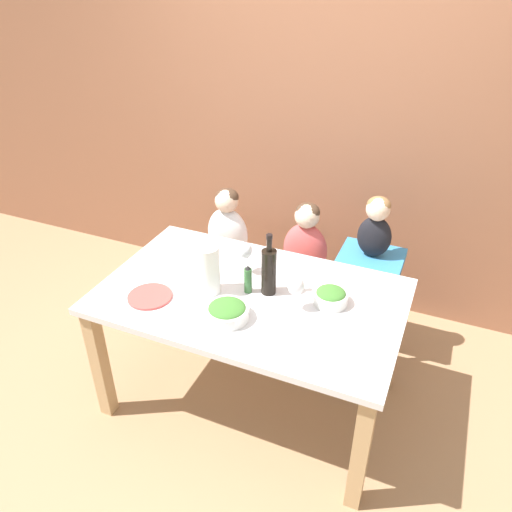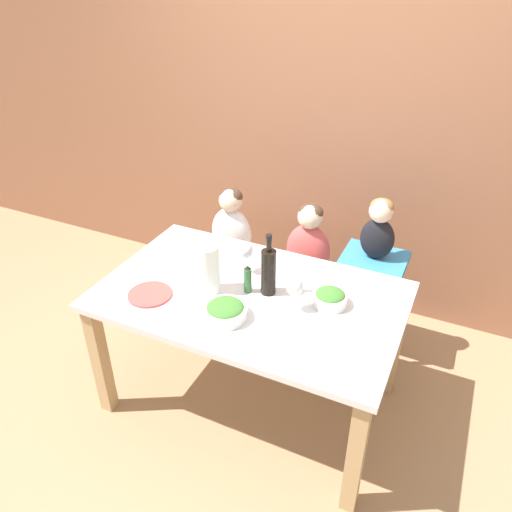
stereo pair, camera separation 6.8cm
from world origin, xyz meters
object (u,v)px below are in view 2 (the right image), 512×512
(chair_far_center, at_px, (306,284))
(salad_bowl_large, at_px, (225,311))
(chair_far_left, at_px, (233,265))
(person_child_left, at_px, (231,224))
(wine_glass_near, at_px, (295,287))
(wine_glass_far, at_px, (246,251))
(person_baby_right, at_px, (379,226))
(salad_bowl_small, at_px, (330,298))
(person_child_center, at_px, (309,242))
(chair_right_highchair, at_px, (371,279))
(wine_bottle, at_px, (268,271))
(dinner_plate_back_left, at_px, (197,254))
(dinner_plate_front_left, at_px, (150,294))
(paper_towel_roll, at_px, (208,269))

(chair_far_center, height_order, salad_bowl_large, salad_bowl_large)
(chair_far_left, distance_m, chair_far_center, 0.52)
(chair_far_left, distance_m, person_child_left, 0.31)
(chair_far_left, xyz_separation_m, wine_glass_near, (0.70, -0.71, 0.48))
(wine_glass_far, bearing_deg, chair_far_left, 124.73)
(person_baby_right, height_order, salad_bowl_small, person_baby_right)
(chair_far_left, xyz_separation_m, salad_bowl_small, (0.84, -0.60, 0.39))
(person_child_center, bearing_deg, chair_far_left, -179.90)
(chair_right_highchair, xyz_separation_m, wine_bottle, (-0.39, -0.63, 0.32))
(chair_far_left, bearing_deg, chair_far_center, 0.00)
(chair_far_left, relative_size, chair_far_center, 1.00)
(person_child_center, bearing_deg, chair_right_highchair, -0.13)
(wine_glass_far, bearing_deg, dinner_plate_back_left, 172.84)
(person_baby_right, height_order, dinner_plate_front_left, person_baby_right)
(wine_glass_far, relative_size, salad_bowl_small, 1.08)
(wine_bottle, relative_size, wine_glass_far, 1.82)
(chair_far_center, relative_size, salad_bowl_large, 2.19)
(chair_far_center, relative_size, salad_bowl_small, 2.68)
(chair_far_center, xyz_separation_m, salad_bowl_small, (0.32, -0.60, 0.39))
(chair_far_center, height_order, person_child_center, person_child_center)
(dinner_plate_back_left, bearing_deg, person_child_center, 44.12)
(chair_right_highchair, height_order, person_child_left, person_child_left)
(chair_far_center, distance_m, dinner_plate_front_left, 1.09)
(wine_bottle, relative_size, dinner_plate_front_left, 1.51)
(chair_right_highchair, bearing_deg, person_child_center, 179.87)
(person_baby_right, xyz_separation_m, dinner_plate_back_left, (-0.89, -0.48, -0.15))
(chair_right_highchair, xyz_separation_m, paper_towel_roll, (-0.66, -0.74, 0.32))
(person_child_center, bearing_deg, wine_glass_near, -75.87)
(chair_far_center, distance_m, salad_bowl_small, 0.78)
(person_child_left, bearing_deg, wine_glass_near, -45.26)
(person_child_left, height_order, person_baby_right, person_baby_right)
(chair_far_left, distance_m, person_child_center, 0.61)
(person_child_center, bearing_deg, wine_glass_far, -107.97)
(dinner_plate_back_left, bearing_deg, person_child_left, 94.11)
(person_child_left, xyz_separation_m, wine_glass_near, (0.70, -0.71, 0.17))
(chair_far_center, distance_m, person_baby_right, 0.64)
(wine_glass_far, distance_m, salad_bowl_large, 0.40)
(paper_towel_roll, bearing_deg, wine_bottle, 21.76)
(chair_far_left, height_order, salad_bowl_small, salad_bowl_small)
(person_child_center, distance_m, wine_glass_far, 0.57)
(wine_glass_far, bearing_deg, dinner_plate_front_left, -131.00)
(wine_glass_near, bearing_deg, dinner_plate_front_left, -164.11)
(paper_towel_roll, bearing_deg, dinner_plate_back_left, 130.69)
(chair_right_highchair, distance_m, person_baby_right, 0.35)
(wine_glass_far, height_order, salad_bowl_small, wine_glass_far)
(chair_right_highchair, relative_size, wine_glass_near, 3.79)
(salad_bowl_small, bearing_deg, chair_far_center, 118.20)
(person_child_left, distance_m, dinner_plate_front_left, 0.90)
(wine_glass_near, bearing_deg, chair_far_center, 104.15)
(chair_far_left, height_order, dinner_plate_back_left, dinner_plate_back_left)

